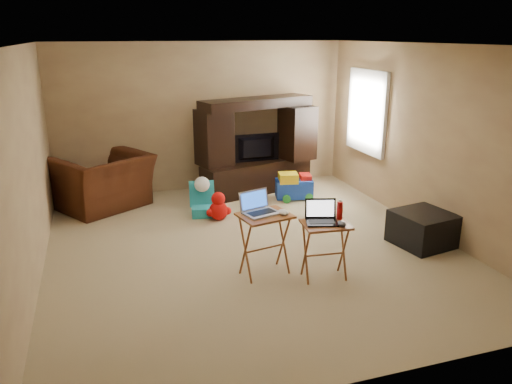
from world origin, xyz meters
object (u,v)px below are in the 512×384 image
object	(u,v)px
tray_table_right	(325,251)
mouse_right	(342,224)
water_bottle	(340,211)
entertainment_center	(257,146)
ottoman	(423,229)
laptop_left	(262,204)
mouse_left	(283,212)
tray_table_left	(265,245)
laptop_right	(322,213)
child_rocker	(204,199)
plush_toy	(218,206)
recliner	(103,182)
television	(258,149)
push_toy	(294,185)

from	to	relation	value
tray_table_right	mouse_right	xyz separation A→B (m)	(0.13, -0.12, 0.35)
water_bottle	tray_table_right	bearing A→B (deg)	-158.20
entertainment_center	mouse_right	xyz separation A→B (m)	(-0.14, -3.40, -0.13)
tray_table_right	water_bottle	bearing A→B (deg)	27.62
entertainment_center	ottoman	world-z (taller)	entertainment_center
laptop_left	mouse_left	distance (m)	0.26
tray_table_left	laptop_right	bearing A→B (deg)	-37.39
tray_table_right	child_rocker	bearing A→B (deg)	115.10
plush_toy	laptop_left	world-z (taller)	laptop_left
recliner	plush_toy	distance (m)	1.91
entertainment_center	ottoman	bearing A→B (deg)	-80.48
tray_table_right	entertainment_center	bearing A→B (deg)	91.11
laptop_right	mouse_left	distance (m)	0.42
mouse_left	mouse_right	distance (m)	0.65
television	tray_table_left	bearing A→B (deg)	72.38
child_rocker	tray_table_left	world-z (taller)	tray_table_left
entertainment_center	tray_table_left	xyz separation A→B (m)	(-0.87, -2.98, -0.45)
laptop_left	water_bottle	size ratio (longest dim) A/B	1.87
entertainment_center	recliner	bearing A→B (deg)	165.43
television	water_bottle	distance (m)	3.15
television	child_rocker	world-z (taller)	television
child_rocker	plush_toy	distance (m)	0.31
mouse_left	ottoman	bearing A→B (deg)	6.57
laptop_left	mouse_right	xyz separation A→B (m)	(0.76, -0.45, -0.16)
tray_table_right	tray_table_left	bearing A→B (deg)	159.47
tray_table_left	laptop_right	world-z (taller)	laptop_right
television	plush_toy	distance (m)	1.55
push_toy	water_bottle	world-z (taller)	water_bottle
mouse_right	laptop_left	bearing A→B (deg)	149.53
television	recliner	bearing A→B (deg)	-0.73
plush_toy	mouse_left	distance (m)	2.01
television	recliner	world-z (taller)	television
tray_table_left	tray_table_right	world-z (taller)	tray_table_left
television	child_rocker	xyz separation A→B (m)	(-1.11, -0.82, -0.52)
recliner	tray_table_left	distance (m)	3.35
laptop_left	push_toy	bearing A→B (deg)	43.64
recliner	tray_table_right	distance (m)	3.93
push_toy	tray_table_left	bearing A→B (deg)	-106.10
recliner	water_bottle	xyz separation A→B (m)	(2.45, -3.13, 0.33)
plush_toy	mouse_left	xyz separation A→B (m)	(0.28, -1.92, 0.53)
entertainment_center	mouse_right	bearing A→B (deg)	-108.33
entertainment_center	ottoman	size ratio (longest dim) A/B	2.93
tray_table_right	mouse_right	world-z (taller)	mouse_right
water_bottle	tray_table_left	bearing A→B (deg)	164.82
child_rocker	water_bottle	distance (m)	2.60
laptop_left	laptop_right	distance (m)	0.67
mouse_left	entertainment_center	bearing A→B (deg)	77.43
recliner	laptop_right	bearing A→B (deg)	92.93
plush_toy	tray_table_right	world-z (taller)	tray_table_right
ottoman	water_bottle	bearing A→B (deg)	-164.95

